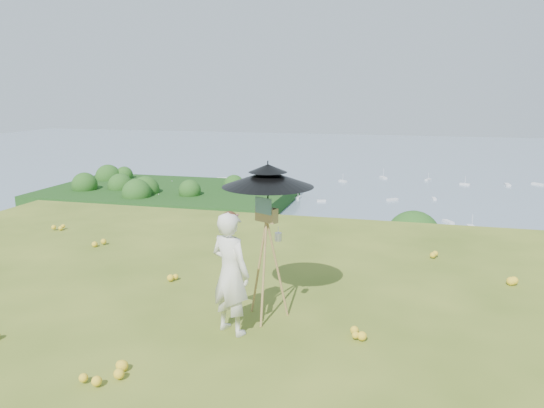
% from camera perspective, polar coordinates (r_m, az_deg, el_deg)
% --- Properties ---
extents(ground, '(14.00, 14.00, 0.00)m').
position_cam_1_polar(ground, '(6.83, -13.52, -14.20)').
color(ground, '#4D641C').
rests_on(ground, ground).
extents(shoreline_tier, '(170.00, 28.00, 8.00)m').
position_cam_1_polar(shoreline_tier, '(89.36, 11.63, -14.06)').
color(shoreline_tier, '#6E6B58').
rests_on(shoreline_tier, bay_water).
extents(bay_water, '(700.00, 700.00, 0.00)m').
position_cam_1_polar(bay_water, '(248.15, 13.85, 3.14)').
color(bay_water, slate).
rests_on(bay_water, ground).
extents(peninsula, '(90.00, 60.00, 12.00)m').
position_cam_1_polar(peninsula, '(181.17, -11.08, 1.67)').
color(peninsula, '#13390F').
rests_on(peninsula, bay_water).
extents(slope_trees, '(110.00, 50.00, 6.00)m').
position_cam_1_polar(slope_trees, '(44.28, 9.74, -12.08)').
color(slope_trees, '#195319').
rests_on(slope_trees, forest_slope).
extents(harbor_town, '(110.00, 22.00, 5.00)m').
position_cam_1_polar(harbor_town, '(86.73, 11.81, -10.20)').
color(harbor_town, silver).
rests_on(harbor_town, shoreline_tier).
extents(moored_boats, '(140.00, 140.00, 0.70)m').
position_cam_1_polar(moored_boats, '(171.05, 9.15, -0.46)').
color(moored_boats, silver).
rests_on(moored_boats, bay_water).
extents(wildflowers, '(10.00, 10.50, 0.12)m').
position_cam_1_polar(wildflowers, '(7.00, -12.56, -12.92)').
color(wildflowers, yellow).
rests_on(wildflowers, ground).
extents(painter, '(0.67, 0.58, 1.56)m').
position_cam_1_polar(painter, '(6.62, -4.49, -7.42)').
color(painter, beige).
rests_on(painter, ground).
extents(field_easel, '(0.85, 0.85, 1.65)m').
position_cam_1_polar(field_easel, '(6.98, -0.58, -5.92)').
color(field_easel, olive).
rests_on(field_easel, ground).
extents(sun_umbrella, '(1.58, 1.58, 0.76)m').
position_cam_1_polar(sun_umbrella, '(6.78, -0.45, 1.51)').
color(sun_umbrella, black).
rests_on(sun_umbrella, field_easel).
extents(painter_cap, '(0.24, 0.27, 0.10)m').
position_cam_1_polar(painter_cap, '(6.41, -4.59, -1.20)').
color(painter_cap, '#BD6769').
rests_on(painter_cap, painter).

